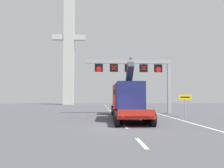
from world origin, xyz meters
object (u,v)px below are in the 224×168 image
overhead_lane_gantry (139,70)px  exit_sign_yellow (185,100)px  heavy_haul_truck_red (126,99)px  bridge_pylon_distant (69,49)px

overhead_lane_gantry → exit_sign_yellow: (4.15, -4.86, -3.75)m
overhead_lane_gantry → heavy_haul_truck_red: 6.68m
heavy_haul_truck_red → exit_sign_yellow: (6.48, 0.24, -0.12)m
overhead_lane_gantry → bridge_pylon_distant: (-13.04, 34.27, 9.56)m
exit_sign_yellow → bridge_pylon_distant: 44.76m
bridge_pylon_distant → heavy_haul_truck_red: bearing=-74.8°
heavy_haul_truck_red → bridge_pylon_distant: (-10.71, 39.37, 13.19)m
overhead_lane_gantry → heavy_haul_truck_red: bearing=-114.5°
overhead_lane_gantry → bridge_pylon_distant: 37.89m
overhead_lane_gantry → exit_sign_yellow: 7.41m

